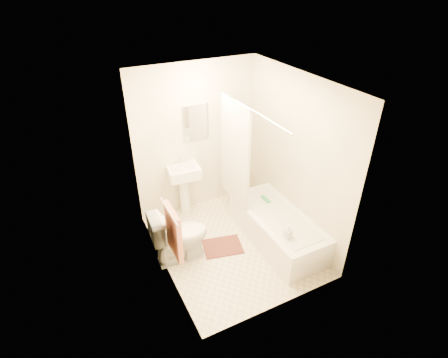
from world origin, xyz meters
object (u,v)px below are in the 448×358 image
toilet (180,236)px  bathtub (277,228)px  sink (184,188)px  soap_bottle (288,232)px  bath_mat (223,246)px

toilet → bathtub: 1.43m
toilet → sink: size_ratio=0.83×
bathtub → soap_bottle: bearing=-110.2°
toilet → soap_bottle: bearing=-118.7°
toilet → bath_mat: (0.61, -0.08, -0.38)m
toilet → bathtub: bearing=-98.9°
soap_bottle → bathtub: bearing=69.8°
bath_mat → soap_bottle: 1.07m
sink → bathtub: bearing=-46.4°
sink → toilet: bearing=-108.4°
toilet → sink: (0.45, 0.96, 0.09)m
soap_bottle → toilet: bearing=148.0°
toilet → sink: bearing=-21.8°
bathtub → soap_bottle: (-0.17, -0.46, 0.33)m
toilet → soap_bottle: (1.22, -0.76, 0.17)m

